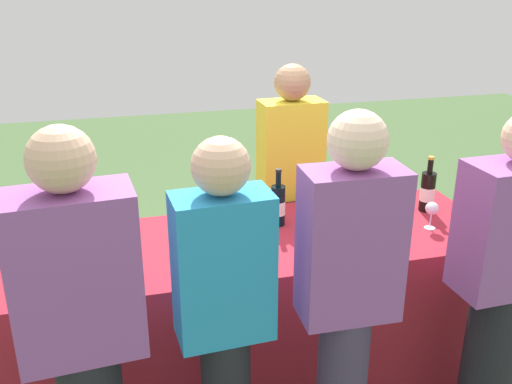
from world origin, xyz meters
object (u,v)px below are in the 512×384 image
(wine_bottle_2, at_px, (278,205))
(guest_0, at_px, (83,334))
(wine_glass_2, at_px, (432,209))
(server_pouring, at_px, (290,183))
(wine_bottle_1, at_px, (111,217))
(guest_3, at_px, (504,276))
(guest_2, at_px, (347,295))
(wine_bottle_0, at_px, (53,233))
(wine_bottle_4, at_px, (427,191))
(wine_glass_0, at_px, (114,242))
(wine_bottle_3, at_px, (359,193))
(guest_1, at_px, (224,316))
(wine_glass_1, at_px, (212,232))

(wine_bottle_2, bearing_deg, guest_0, -138.35)
(wine_glass_2, relative_size, server_pouring, 0.09)
(wine_bottle_1, xyz_separation_m, guest_3, (1.62, -0.86, -0.09))
(guest_0, xyz_separation_m, guest_2, (0.99, -0.01, 0.01))
(wine_bottle_0, height_order, guest_2, guest_2)
(wine_bottle_4, relative_size, wine_glass_0, 2.05)
(wine_glass_2, height_order, guest_0, guest_0)
(wine_bottle_2, distance_m, wine_bottle_4, 0.85)
(wine_bottle_3, height_order, guest_1, guest_1)
(wine_bottle_0, xyz_separation_m, wine_bottle_4, (1.96, 0.04, 0.00))
(wine_glass_2, relative_size, guest_3, 0.09)
(wine_bottle_3, relative_size, guest_2, 0.21)
(wine_bottle_1, relative_size, wine_glass_0, 2.02)
(wine_bottle_0, relative_size, wine_bottle_1, 1.02)
(wine_glass_0, height_order, wine_glass_2, wine_glass_0)
(wine_glass_0, height_order, guest_2, guest_2)
(server_pouring, bearing_deg, guest_3, 112.55)
(wine_bottle_0, xyz_separation_m, server_pouring, (1.32, 0.51, -0.06))
(wine_bottle_4, distance_m, guest_3, 0.79)
(wine_glass_1, distance_m, guest_3, 1.31)
(wine_bottle_3, bearing_deg, wine_glass_2, -44.43)
(wine_bottle_0, distance_m, wine_bottle_3, 1.58)
(wine_bottle_2, xyz_separation_m, guest_0, (-0.97, -0.86, -0.04))
(wine_bottle_1, distance_m, guest_3, 1.84)
(wine_glass_2, height_order, guest_3, guest_3)
(wine_bottle_1, bearing_deg, guest_2, -46.79)
(wine_bottle_2, relative_size, server_pouring, 0.20)
(wine_bottle_1, distance_m, wine_bottle_2, 0.85)
(wine_glass_0, xyz_separation_m, guest_3, (1.62, -0.57, -0.09))
(wine_bottle_2, relative_size, guest_3, 0.20)
(guest_3, bearing_deg, wine_bottle_2, 132.17)
(wine_bottle_4, distance_m, server_pouring, 0.80)
(wine_glass_0, xyz_separation_m, guest_2, (0.86, -0.64, -0.03))
(wine_bottle_0, distance_m, wine_glass_2, 1.87)
(wine_glass_0, xyz_separation_m, wine_glass_1, (0.45, 0.01, -0.01))
(wine_bottle_1, xyz_separation_m, guest_0, (-0.12, -0.91, -0.04))
(wine_glass_2, xyz_separation_m, guest_0, (-1.71, -0.61, -0.03))
(wine_glass_0, relative_size, wine_glass_2, 1.04)
(wine_glass_2, xyz_separation_m, guest_3, (0.03, -0.56, -0.09))
(wine_glass_1, xyz_separation_m, server_pouring, (0.60, 0.67, -0.05))
(guest_0, bearing_deg, wine_glass_1, 43.42)
(wine_bottle_2, distance_m, guest_2, 0.87)
(wine_bottle_0, xyz_separation_m, wine_bottle_2, (1.11, 0.06, -0.00))
(wine_glass_2, distance_m, guest_3, 0.57)
(wine_glass_0, bearing_deg, server_pouring, 32.97)
(wine_bottle_3, xyz_separation_m, guest_1, (-0.92, -0.86, -0.08))
(wine_bottle_2, bearing_deg, server_pouring, 64.89)
(guest_1, bearing_deg, guest_3, -2.03)
(wine_bottle_0, height_order, wine_glass_2, wine_bottle_0)
(wine_bottle_3, distance_m, guest_2, 1.00)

